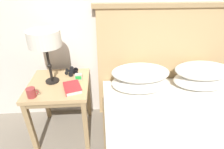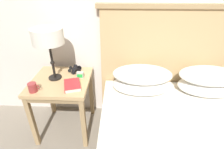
% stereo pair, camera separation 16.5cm
% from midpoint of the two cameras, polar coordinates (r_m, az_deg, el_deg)
% --- Properties ---
extents(wall_back, '(8.00, 0.06, 2.60)m').
position_cam_midpoint_polar(wall_back, '(1.89, 2.30, 21.48)').
color(wall_back, silver).
rests_on(wall_back, ground_plane).
extents(nightstand, '(0.58, 0.58, 0.65)m').
position_cam_midpoint_polar(nightstand, '(1.86, -19.16, -4.92)').
color(nightstand, tan).
rests_on(nightstand, ground_plane).
extents(bed, '(1.62, 1.95, 1.34)m').
position_cam_midpoint_polar(bed, '(1.71, 21.61, -20.32)').
color(bed, olive).
rests_on(bed, ground_plane).
extents(table_lamp, '(0.29, 0.29, 0.51)m').
position_cam_midpoint_polar(table_lamp, '(1.69, -23.89, 10.22)').
color(table_lamp, black).
rests_on(table_lamp, nightstand).
extents(book_on_nightstand, '(0.20, 0.24, 0.04)m').
position_cam_midpoint_polar(book_on_nightstand, '(1.67, -15.71, -4.23)').
color(book_on_nightstand, silver).
rests_on(book_on_nightstand, nightstand).
extents(binoculars_pair, '(0.14, 0.16, 0.05)m').
position_cam_midpoint_polar(binoculars_pair, '(1.94, -15.52, 0.95)').
color(binoculars_pair, black).
rests_on(binoculars_pair, nightstand).
extents(coffee_mug, '(0.10, 0.08, 0.08)m').
position_cam_midpoint_polar(coffee_mug, '(1.68, -27.45, -5.37)').
color(coffee_mug, '#993333').
rests_on(coffee_mug, nightstand).
extents(alarm_clock, '(0.07, 0.05, 0.06)m').
position_cam_midpoint_polar(alarm_clock, '(1.80, -13.48, -0.77)').
color(alarm_clock, '#B7B2A8').
rests_on(alarm_clock, nightstand).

